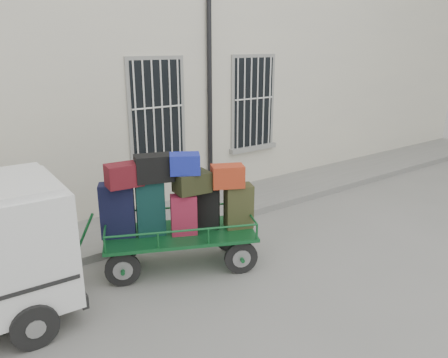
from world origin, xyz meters
TOP-DOWN VIEW (x-y plane):
  - ground at (0.00, 0.00)m, footprint 80.00×80.00m
  - building at (0.00, 5.50)m, footprint 24.00×5.15m
  - sidewalk at (0.00, 2.20)m, footprint 24.00×1.70m
  - luggage_cart at (-1.47, 0.37)m, footprint 2.91×2.03m

SIDE VIEW (x-z plane):
  - ground at x=0.00m, z-range 0.00..0.00m
  - sidewalk at x=0.00m, z-range 0.00..0.15m
  - luggage_cart at x=-1.47m, z-range 0.08..2.09m
  - building at x=0.00m, z-range 0.00..6.00m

